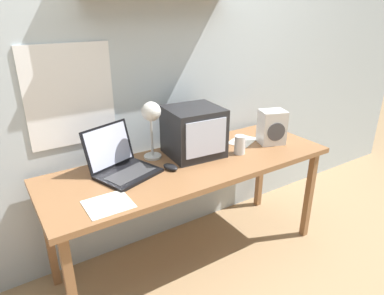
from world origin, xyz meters
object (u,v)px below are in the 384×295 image
Objects in this scene: juice_glass at (240,146)px; loose_paper_near_laptop at (243,141)px; computer_mouse at (170,167)px; desk_lamp at (151,117)px; laptop at (120,162)px; crt_monitor at (194,131)px; space_heater at (272,127)px; printed_handout at (108,204)px; corner_desk at (192,171)px.

loose_paper_near_laptop is (0.16, 0.16, -0.05)m from juice_glass.
computer_mouse is 0.68m from loose_paper_near_laptop.
juice_glass is 1.05× the size of computer_mouse.
laptop is at bearing -150.22° from desk_lamp.
crt_monitor is 0.88× the size of laptop.
desk_lamp is at bearing 176.20° from crt_monitor.
crt_monitor is at bearing -173.21° from space_heater.
crt_monitor is 0.52m from laptop.
computer_mouse reaches higher than printed_handout.
corner_desk is 4.77× the size of desk_lamp.
corner_desk is at bearing -34.25° from laptop.
laptop reaches higher than printed_handout.
desk_lamp is 0.62m from juice_glass.
desk_lamp is at bearing 38.60° from printed_handout.
space_heater is 0.90× the size of loose_paper_near_laptop.
juice_glass is at bearing -26.70° from crt_monitor.
corner_desk is 0.52m from loose_paper_near_laptop.
space_heater is (0.57, -0.13, -0.04)m from crt_monitor.
loose_paper_near_laptop is (0.93, -0.01, -0.07)m from laptop.
corner_desk is 0.65m from printed_handout.
printed_handout is (-0.45, -0.17, -0.01)m from computer_mouse.
crt_monitor is (0.08, 0.10, 0.22)m from corner_desk.
loose_paper_near_laptop is at bearing -19.92° from laptop.
laptop is 1.74× the size of space_heater.
juice_glass is (0.77, -0.17, -0.01)m from laptop.
laptop reaches higher than corner_desk.
desk_lamp is 0.88m from space_heater.
computer_mouse reaches higher than loose_paper_near_laptop.
juice_glass is 0.23m from loose_paper_near_laptop.
desk_lamp is at bearing 176.65° from loose_paper_near_laptop.
computer_mouse is at bearing 175.65° from juice_glass.
space_heater is at bearing -8.52° from crt_monitor.
computer_mouse is 0.53× the size of printed_handout.
desk_lamp reaches higher than printed_handout.
juice_glass is at bearing -4.35° from computer_mouse.
laptop is 0.30m from computer_mouse.
corner_desk is at bearing 170.97° from juice_glass.
printed_handout is at bearing -152.85° from space_heater.
laptop is 1.86× the size of printed_handout.
juice_glass is (0.54, -0.20, -0.23)m from desk_lamp.
printed_handout and loose_paper_near_laptop have the same top height.
corner_desk is 0.36m from juice_glass.
desk_lamp is at bearing -11.87° from laptop.
space_heater is 0.82m from computer_mouse.
computer_mouse is (-0.81, 0.01, -0.10)m from space_heater.
space_heater is at bearing -26.83° from laptop.
juice_glass is at bearing 8.11° from printed_handout.
laptop reaches higher than juice_glass.
crt_monitor is at bearing 179.98° from loose_paper_near_laptop.
printed_handout is at bearing -162.83° from corner_desk.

